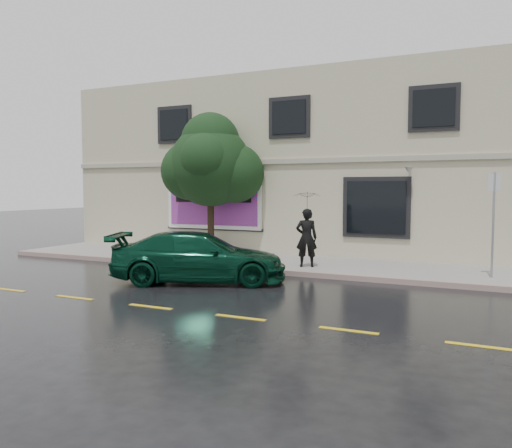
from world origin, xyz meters
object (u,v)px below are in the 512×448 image
at_px(car, 199,257).
at_px(pedestrian, 306,238).
at_px(fire_hydrant, 173,246).
at_px(street_tree, 210,166).

xyz_separation_m(car, pedestrian, (2.14, 2.91, 0.37)).
relative_size(car, fire_hydrant, 6.66).
height_order(street_tree, fire_hydrant, street_tree).
distance_m(pedestrian, fire_hydrant, 5.45).
xyz_separation_m(street_tree, fire_hydrant, (-0.93, -1.20, -2.95)).
distance_m(car, fire_hydrant, 4.78).
xyz_separation_m(car, fire_hydrant, (-3.25, 3.50, -0.20)).
bearing_deg(street_tree, car, -63.75).
distance_m(car, street_tree, 5.92).
xyz_separation_m(car, street_tree, (-2.32, 4.70, 2.76)).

